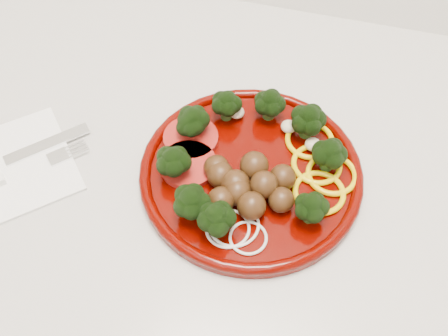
# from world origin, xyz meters

# --- Properties ---
(counter) EXTENTS (2.40, 0.60, 0.90)m
(counter) POSITION_xyz_m (0.00, 1.70, 0.45)
(counter) COLOR beige
(counter) RESTS_ON ground
(plate) EXTENTS (0.26, 0.26, 0.06)m
(plate) POSITION_xyz_m (0.18, 1.67, 0.92)
(plate) COLOR #400300
(plate) RESTS_ON counter
(napkin) EXTENTS (0.20, 0.20, 0.00)m
(napkin) POSITION_xyz_m (-0.10, 1.61, 0.90)
(napkin) COLOR white
(napkin) RESTS_ON counter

